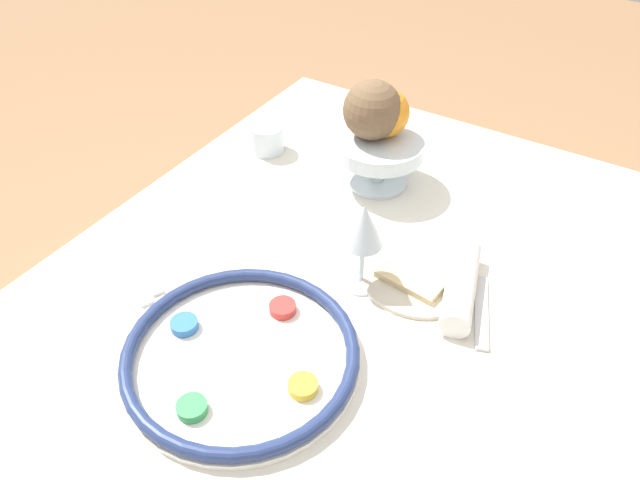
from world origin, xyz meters
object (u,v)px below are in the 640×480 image
object	(u,v)px
fruit_stand	(379,150)
napkin_roll	(461,285)
bread_plate	(419,273)
wine_glass	(364,229)
coconut	(373,110)
cup_near	(267,138)
orange_fruit	(385,113)
seder_plate	(241,355)

from	to	relation	value
fruit_stand	napkin_roll	distance (m)	0.34
bread_plate	napkin_roll	distance (m)	0.08
wine_glass	napkin_roll	distance (m)	0.18
wine_glass	coconut	distance (m)	0.30
cup_near	napkin_roll	bearing A→B (deg)	-110.58
fruit_stand	cup_near	world-z (taller)	fruit_stand
coconut	cup_near	world-z (taller)	coconut
fruit_stand	orange_fruit	xyz separation A→B (m)	(0.02, 0.00, 0.07)
seder_plate	cup_near	world-z (taller)	cup_near
seder_plate	coconut	distance (m)	0.52
seder_plate	coconut	world-z (taller)	coconut
orange_fruit	coconut	xyz separation A→B (m)	(-0.02, 0.02, 0.01)
wine_glass	napkin_roll	world-z (taller)	wine_glass
bread_plate	fruit_stand	bearing A→B (deg)	42.37
seder_plate	bread_plate	bearing A→B (deg)	-25.55
fruit_stand	coconut	bearing A→B (deg)	90.32
fruit_stand	coconut	distance (m)	0.08
wine_glass	coconut	bearing A→B (deg)	25.88
orange_fruit	cup_near	size ratio (longest dim) A/B	1.24
cup_near	coconut	bearing A→B (deg)	-85.85
coconut	bread_plate	distance (m)	0.32
orange_fruit	bread_plate	size ratio (longest dim) A/B	0.46
wine_glass	cup_near	world-z (taller)	wine_glass
fruit_stand	orange_fruit	size ratio (longest dim) A/B	1.93
wine_glass	orange_fruit	size ratio (longest dim) A/B	1.73
seder_plate	fruit_stand	world-z (taller)	fruit_stand
seder_plate	fruit_stand	bearing A→B (deg)	4.94
napkin_roll	cup_near	xyz separation A→B (m)	(0.19, 0.51, 0.01)
seder_plate	orange_fruit	xyz separation A→B (m)	(0.52, 0.04, 0.13)
fruit_stand	cup_near	xyz separation A→B (m)	(-0.02, 0.25, -0.04)
wine_glass	napkin_roll	size ratio (longest dim) A/B	0.82
fruit_stand	bread_plate	distance (m)	0.28
wine_glass	fruit_stand	size ratio (longest dim) A/B	0.90
seder_plate	coconut	size ratio (longest dim) A/B	3.07
fruit_stand	napkin_roll	world-z (taller)	fruit_stand
fruit_stand	coconut	size ratio (longest dim) A/B	1.59
fruit_stand	coconut	xyz separation A→B (m)	(-0.00, 0.02, 0.08)
fruit_stand	cup_near	bearing A→B (deg)	93.87
wine_glass	fruit_stand	bearing A→B (deg)	22.46
fruit_stand	bread_plate	bearing A→B (deg)	-137.63
seder_plate	bread_plate	world-z (taller)	seder_plate
orange_fruit	coconut	world-z (taller)	coconut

